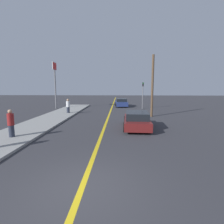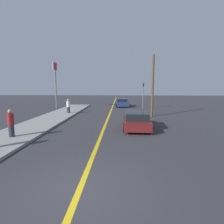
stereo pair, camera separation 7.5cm
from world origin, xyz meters
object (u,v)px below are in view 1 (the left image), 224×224
object	(u,v)px
car_ahead_center	(121,103)
roadside_sign	(55,77)
car_near_right_lane	(137,120)
utility_pole	(152,86)
pedestrian_mid_group	(11,123)
pedestrian_far_standing	(68,106)
traffic_light	(143,93)

from	to	relation	value
car_ahead_center	roadside_sign	xyz separation A→B (m)	(-9.55, -3.26, 3.98)
car_near_right_lane	utility_pole	xyz separation A→B (m)	(2.08, 5.29, 2.59)
pedestrian_mid_group	car_near_right_lane	bearing A→B (deg)	22.15
pedestrian_far_standing	utility_pole	bearing A→B (deg)	-8.90
roadside_sign	car_ahead_center	bearing A→B (deg)	18.86
pedestrian_far_standing	traffic_light	world-z (taller)	traffic_light
traffic_light	car_near_right_lane	bearing A→B (deg)	-99.37
car_near_right_lane	car_ahead_center	size ratio (longest dim) A/B	1.01
roadside_sign	car_near_right_lane	bearing A→B (deg)	-47.84
pedestrian_mid_group	roadside_sign	world-z (taller)	roadside_sign
traffic_light	pedestrian_mid_group	bearing A→B (deg)	-122.97
pedestrian_far_standing	roadside_sign	size ratio (longest dim) A/B	0.25
pedestrian_mid_group	utility_pole	world-z (taller)	utility_pole
roadside_sign	utility_pole	xyz separation A→B (m)	(12.66, -6.39, -1.39)
car_ahead_center	pedestrian_far_standing	distance (m)	10.34
car_ahead_center	pedestrian_mid_group	size ratio (longest dim) A/B	2.63
car_near_right_lane	car_ahead_center	world-z (taller)	car_ahead_center
car_near_right_lane	utility_pole	bearing A→B (deg)	71.02
pedestrian_mid_group	utility_pole	size ratio (longest dim) A/B	0.26
pedestrian_mid_group	traffic_light	bearing A→B (deg)	57.03
car_near_right_lane	utility_pole	world-z (taller)	utility_pole
pedestrian_mid_group	traffic_light	distance (m)	18.18
pedestrian_mid_group	roadside_sign	bearing A→B (deg)	100.24
traffic_light	utility_pole	bearing A→B (deg)	-89.13
car_near_right_lane	pedestrian_mid_group	xyz separation A→B (m)	(-7.88, -3.21, 0.35)
pedestrian_far_standing	utility_pole	size ratio (longest dim) A/B	0.25
car_near_right_lane	pedestrian_far_standing	bearing A→B (deg)	139.88
car_ahead_center	pedestrian_mid_group	bearing A→B (deg)	-114.06
pedestrian_mid_group	traffic_light	world-z (taller)	traffic_light
pedestrian_mid_group	utility_pole	distance (m)	13.28
traffic_light	roadside_sign	bearing A→B (deg)	-178.54
pedestrian_mid_group	pedestrian_far_standing	size ratio (longest dim) A/B	1.03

